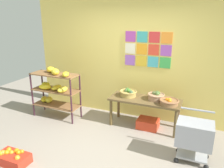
{
  "coord_description": "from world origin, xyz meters",
  "views": [
    {
      "loc": [
        1.49,
        -2.86,
        2.28
      ],
      "look_at": [
        -0.06,
        0.77,
        1.05
      ],
      "focal_mm": 35.38,
      "sensor_mm": 36.0,
      "label": 1
    }
  ],
  "objects_px": {
    "fruit_basket_centre": "(128,93)",
    "orange_crate_foreground": "(13,158)",
    "produce_crate_under_table": "(148,124)",
    "fruit_basket_left": "(156,96)",
    "banana_shelf_unit": "(54,88)",
    "display_table": "(145,103)",
    "fruit_basket_back_left": "(169,102)",
    "shopping_cart": "(194,135)"
  },
  "relations": [
    {
      "from": "fruit_basket_left",
      "to": "shopping_cart",
      "type": "bearing_deg",
      "value": -47.7
    },
    {
      "from": "fruit_basket_back_left",
      "to": "produce_crate_under_table",
      "type": "xyz_separation_m",
      "value": [
        -0.41,
        0.07,
        -0.58
      ]
    },
    {
      "from": "display_table",
      "to": "orange_crate_foreground",
      "type": "height_order",
      "value": "display_table"
    },
    {
      "from": "shopping_cart",
      "to": "fruit_basket_back_left",
      "type": "bearing_deg",
      "value": 115.51
    },
    {
      "from": "fruit_basket_centre",
      "to": "orange_crate_foreground",
      "type": "relative_size",
      "value": 0.69
    },
    {
      "from": "fruit_basket_left",
      "to": "fruit_basket_back_left",
      "type": "xyz_separation_m",
      "value": [
        0.29,
        -0.17,
        -0.02
      ]
    },
    {
      "from": "display_table",
      "to": "orange_crate_foreground",
      "type": "bearing_deg",
      "value": -128.43
    },
    {
      "from": "fruit_basket_left",
      "to": "fruit_basket_centre",
      "type": "bearing_deg",
      "value": -177.13
    },
    {
      "from": "produce_crate_under_table",
      "to": "shopping_cart",
      "type": "xyz_separation_m",
      "value": [
        0.93,
        -0.8,
        0.37
      ]
    },
    {
      "from": "fruit_basket_centre",
      "to": "shopping_cart",
      "type": "distance_m",
      "value": 1.67
    },
    {
      "from": "display_table",
      "to": "fruit_basket_left",
      "type": "bearing_deg",
      "value": 17.07
    },
    {
      "from": "banana_shelf_unit",
      "to": "fruit_basket_left",
      "type": "height_order",
      "value": "banana_shelf_unit"
    },
    {
      "from": "fruit_basket_back_left",
      "to": "produce_crate_under_table",
      "type": "distance_m",
      "value": 0.71
    },
    {
      "from": "fruit_basket_left",
      "to": "produce_crate_under_table",
      "type": "bearing_deg",
      "value": -139.59
    },
    {
      "from": "banana_shelf_unit",
      "to": "display_table",
      "type": "height_order",
      "value": "banana_shelf_unit"
    },
    {
      "from": "display_table",
      "to": "fruit_basket_left",
      "type": "xyz_separation_m",
      "value": [
        0.21,
        0.07,
        0.16
      ]
    },
    {
      "from": "banana_shelf_unit",
      "to": "shopping_cart",
      "type": "distance_m",
      "value": 3.13
    },
    {
      "from": "fruit_basket_left",
      "to": "orange_crate_foreground",
      "type": "xyz_separation_m",
      "value": [
        -1.82,
        -2.1,
        -0.61
      ]
    },
    {
      "from": "produce_crate_under_table",
      "to": "fruit_basket_left",
      "type": "bearing_deg",
      "value": 40.41
    },
    {
      "from": "fruit_basket_left",
      "to": "produce_crate_under_table",
      "type": "distance_m",
      "value": 0.62
    },
    {
      "from": "fruit_basket_back_left",
      "to": "orange_crate_foreground",
      "type": "bearing_deg",
      "value": -137.61
    },
    {
      "from": "banana_shelf_unit",
      "to": "fruit_basket_left",
      "type": "distance_m",
      "value": 2.29
    },
    {
      "from": "banana_shelf_unit",
      "to": "shopping_cart",
      "type": "height_order",
      "value": "banana_shelf_unit"
    },
    {
      "from": "fruit_basket_left",
      "to": "shopping_cart",
      "type": "distance_m",
      "value": 1.24
    },
    {
      "from": "fruit_basket_centre",
      "to": "produce_crate_under_table",
      "type": "bearing_deg",
      "value": -8.28
    },
    {
      "from": "fruit_basket_left",
      "to": "orange_crate_foreground",
      "type": "height_order",
      "value": "fruit_basket_left"
    },
    {
      "from": "display_table",
      "to": "shopping_cart",
      "type": "height_order",
      "value": "shopping_cart"
    },
    {
      "from": "fruit_basket_centre",
      "to": "orange_crate_foreground",
      "type": "bearing_deg",
      "value": -120.8
    },
    {
      "from": "banana_shelf_unit",
      "to": "shopping_cart",
      "type": "bearing_deg",
      "value": -9.45
    },
    {
      "from": "orange_crate_foreground",
      "to": "fruit_basket_back_left",
      "type": "bearing_deg",
      "value": 42.39
    },
    {
      "from": "banana_shelf_unit",
      "to": "produce_crate_under_table",
      "type": "distance_m",
      "value": 2.24
    },
    {
      "from": "produce_crate_under_table",
      "to": "orange_crate_foreground",
      "type": "xyz_separation_m",
      "value": [
        -1.71,
        -2.0,
        -0.0
      ]
    },
    {
      "from": "banana_shelf_unit",
      "to": "display_table",
      "type": "xyz_separation_m",
      "value": [
        2.04,
        0.32,
        -0.17
      ]
    },
    {
      "from": "fruit_basket_back_left",
      "to": "fruit_basket_left",
      "type": "bearing_deg",
      "value": 150.16
    },
    {
      "from": "orange_crate_foreground",
      "to": "shopping_cart",
      "type": "height_order",
      "value": "shopping_cart"
    },
    {
      "from": "fruit_basket_back_left",
      "to": "shopping_cart",
      "type": "height_order",
      "value": "shopping_cart"
    },
    {
      "from": "shopping_cart",
      "to": "produce_crate_under_table",
      "type": "bearing_deg",
      "value": 129.15
    },
    {
      "from": "fruit_basket_centre",
      "to": "fruit_basket_left",
      "type": "distance_m",
      "value": 0.59
    },
    {
      "from": "fruit_basket_centre",
      "to": "fruit_basket_back_left",
      "type": "relative_size",
      "value": 0.98
    },
    {
      "from": "display_table",
      "to": "fruit_basket_centre",
      "type": "xyz_separation_m",
      "value": [
        -0.38,
        0.04,
        0.16
      ]
    },
    {
      "from": "banana_shelf_unit",
      "to": "display_table",
      "type": "relative_size",
      "value": 0.8
    },
    {
      "from": "fruit_basket_left",
      "to": "orange_crate_foreground",
      "type": "distance_m",
      "value": 2.84
    }
  ]
}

